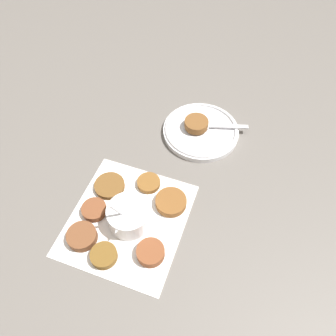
# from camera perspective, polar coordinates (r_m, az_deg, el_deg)

# --- Properties ---
(ground_plane) EXTENTS (4.00, 4.00, 0.00)m
(ground_plane) POSITION_cam_1_polar(r_m,az_deg,el_deg) (0.77, -5.93, -7.20)
(ground_plane) COLOR #605B56
(napkin) EXTENTS (0.30, 0.28, 0.00)m
(napkin) POSITION_cam_1_polar(r_m,az_deg,el_deg) (0.76, -6.86, -8.94)
(napkin) COLOR white
(napkin) RESTS_ON ground_plane
(sauce_bowl) EXTENTS (0.10, 0.09, 0.11)m
(sauce_bowl) POSITION_cam_1_polar(r_m,az_deg,el_deg) (0.73, -6.82, -8.43)
(sauce_bowl) COLOR silver
(sauce_bowl) RESTS_ON napkin
(fritter_0) EXTENTS (0.07, 0.07, 0.02)m
(fritter_0) POSITION_cam_1_polar(r_m,az_deg,el_deg) (0.76, 0.52, -5.94)
(fritter_0) COLOR brown
(fritter_0) RESTS_ON napkin
(fritter_1) EXTENTS (0.07, 0.07, 0.01)m
(fritter_1) POSITION_cam_1_polar(r_m,az_deg,el_deg) (0.80, -10.14, -3.05)
(fritter_1) COLOR brown
(fritter_1) RESTS_ON napkin
(fritter_2) EXTENTS (0.06, 0.06, 0.02)m
(fritter_2) POSITION_cam_1_polar(r_m,az_deg,el_deg) (0.72, -11.16, -14.68)
(fritter_2) COLOR brown
(fritter_2) RESTS_ON napkin
(fritter_3) EXTENTS (0.07, 0.07, 0.02)m
(fritter_3) POSITION_cam_1_polar(r_m,az_deg,el_deg) (0.75, -14.74, -11.43)
(fritter_3) COLOR brown
(fritter_3) RESTS_ON napkin
(fritter_4) EXTENTS (0.06, 0.06, 0.02)m
(fritter_4) POSITION_cam_1_polar(r_m,az_deg,el_deg) (0.71, -3.05, -14.48)
(fritter_4) COLOR brown
(fritter_4) RESTS_ON napkin
(fritter_5) EXTENTS (0.06, 0.06, 0.01)m
(fritter_5) POSITION_cam_1_polar(r_m,az_deg,el_deg) (0.79, -3.45, -2.56)
(fritter_5) COLOR brown
(fritter_5) RESTS_ON napkin
(fritter_6) EXTENTS (0.06, 0.06, 0.02)m
(fritter_6) POSITION_cam_1_polar(r_m,az_deg,el_deg) (0.77, -12.72, -7.09)
(fritter_6) COLOR brown
(fritter_6) RESTS_ON napkin
(serving_plate) EXTENTS (0.21, 0.21, 0.02)m
(serving_plate) POSITION_cam_1_polar(r_m,az_deg,el_deg) (0.90, 5.74, 6.50)
(serving_plate) COLOR silver
(serving_plate) RESTS_ON ground_plane
(fritter_on_plate) EXTENTS (0.06, 0.06, 0.02)m
(fritter_on_plate) POSITION_cam_1_polar(r_m,az_deg,el_deg) (0.89, 4.96, 7.70)
(fritter_on_plate) COLOR brown
(fritter_on_plate) RESTS_ON serving_plate
(fork) EXTENTS (0.09, 0.17, 0.00)m
(fork) POSITION_cam_1_polar(r_m,az_deg,el_deg) (0.90, 7.12, 7.34)
(fork) COLOR silver
(fork) RESTS_ON serving_plate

